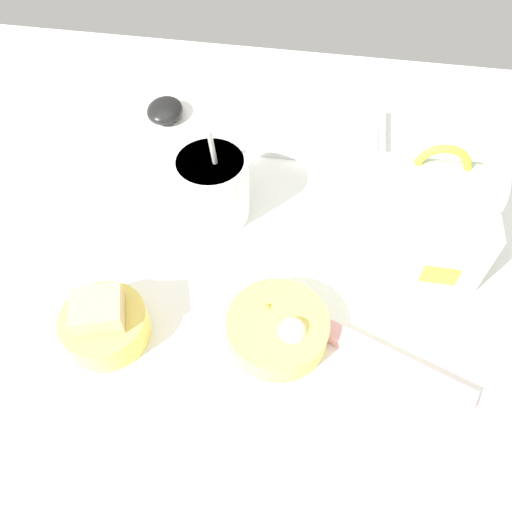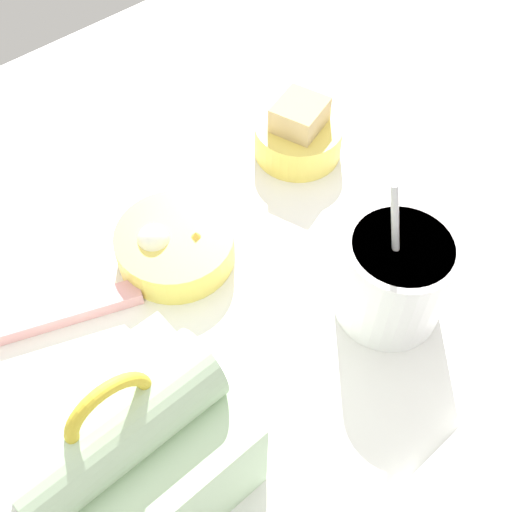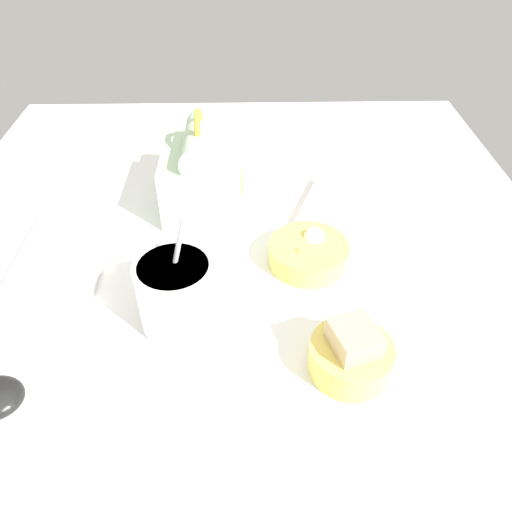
{
  "view_description": "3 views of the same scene",
  "coord_description": "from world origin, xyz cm",
  "px_view_note": "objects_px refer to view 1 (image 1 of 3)",
  "views": [
    {
      "loc": [
        7.64,
        -41.35,
        59.43
      ],
      "look_at": [
        1.34,
        -2.68,
        7.0
      ],
      "focal_mm": 35.0,
      "sensor_mm": 36.0,
      "label": 1
    },
    {
      "loc": [
        26.93,
        26.48,
        58.63
      ],
      "look_at": [
        1.34,
        -2.68,
        7.0
      ],
      "focal_mm": 45.0,
      "sensor_mm": 36.0,
      "label": 2
    },
    {
      "loc": [
        -56.1,
        -1.43,
        55.2
      ],
      "look_at": [
        1.34,
        -2.68,
        7.0
      ],
      "focal_mm": 35.0,
      "sensor_mm": 36.0,
      "label": 3
    }
  ],
  "objects_px": {
    "bento_bowl_sandwich": "(104,323)",
    "chopstick_case": "(396,364)",
    "bento_bowl_snacks": "(277,328)",
    "computer_mouse": "(165,110)",
    "lunch_bag": "(423,214)",
    "soup_cup": "(212,187)",
    "keyboard": "(292,128)"
  },
  "relations": [
    {
      "from": "bento_bowl_sandwich",
      "to": "chopstick_case",
      "type": "relative_size",
      "value": 0.57
    },
    {
      "from": "bento_bowl_snacks",
      "to": "computer_mouse",
      "type": "relative_size",
      "value": 1.72
    },
    {
      "from": "lunch_bag",
      "to": "bento_bowl_snacks",
      "type": "relative_size",
      "value": 1.46
    },
    {
      "from": "soup_cup",
      "to": "lunch_bag",
      "type": "bearing_deg",
      "value": -3.57
    },
    {
      "from": "bento_bowl_snacks",
      "to": "chopstick_case",
      "type": "bearing_deg",
      "value": -7.37
    },
    {
      "from": "keyboard",
      "to": "lunch_bag",
      "type": "relative_size",
      "value": 1.7
    },
    {
      "from": "lunch_bag",
      "to": "soup_cup",
      "type": "height_order",
      "value": "lunch_bag"
    },
    {
      "from": "keyboard",
      "to": "computer_mouse",
      "type": "distance_m",
      "value": 0.23
    },
    {
      "from": "keyboard",
      "to": "soup_cup",
      "type": "height_order",
      "value": "soup_cup"
    },
    {
      "from": "keyboard",
      "to": "bento_bowl_sandwich",
      "type": "xyz_separation_m",
      "value": [
        -0.18,
        -0.43,
        0.02
      ]
    },
    {
      "from": "keyboard",
      "to": "bento_bowl_sandwich",
      "type": "relative_size",
      "value": 2.97
    },
    {
      "from": "soup_cup",
      "to": "bento_bowl_sandwich",
      "type": "height_order",
      "value": "soup_cup"
    },
    {
      "from": "keyboard",
      "to": "soup_cup",
      "type": "bearing_deg",
      "value": -114.98
    },
    {
      "from": "lunch_bag",
      "to": "bento_bowl_sandwich",
      "type": "distance_m",
      "value": 0.44
    },
    {
      "from": "lunch_bag",
      "to": "computer_mouse",
      "type": "xyz_separation_m",
      "value": [
        -0.43,
        0.23,
        -0.05
      ]
    },
    {
      "from": "lunch_bag",
      "to": "bento_bowl_snacks",
      "type": "height_order",
      "value": "lunch_bag"
    },
    {
      "from": "bento_bowl_snacks",
      "to": "chopstick_case",
      "type": "height_order",
      "value": "bento_bowl_snacks"
    },
    {
      "from": "soup_cup",
      "to": "chopstick_case",
      "type": "relative_size",
      "value": 0.93
    },
    {
      "from": "lunch_bag",
      "to": "bento_bowl_sandwich",
      "type": "height_order",
      "value": "lunch_bag"
    },
    {
      "from": "lunch_bag",
      "to": "soup_cup",
      "type": "bearing_deg",
      "value": 176.43
    },
    {
      "from": "lunch_bag",
      "to": "bento_bowl_snacks",
      "type": "bearing_deg",
      "value": -134.2
    },
    {
      "from": "lunch_bag",
      "to": "computer_mouse",
      "type": "relative_size",
      "value": 2.52
    },
    {
      "from": "bento_bowl_snacks",
      "to": "soup_cup",
      "type": "bearing_deg",
      "value": 122.19
    },
    {
      "from": "soup_cup",
      "to": "chopstick_case",
      "type": "height_order",
      "value": "soup_cup"
    },
    {
      "from": "lunch_bag",
      "to": "computer_mouse",
      "type": "distance_m",
      "value": 0.49
    },
    {
      "from": "keyboard",
      "to": "chopstick_case",
      "type": "height_order",
      "value": "keyboard"
    },
    {
      "from": "bento_bowl_sandwich",
      "to": "bento_bowl_snacks",
      "type": "bearing_deg",
      "value": 8.59
    },
    {
      "from": "chopstick_case",
      "to": "lunch_bag",
      "type": "bearing_deg",
      "value": 83.14
    },
    {
      "from": "computer_mouse",
      "to": "chopstick_case",
      "type": "bearing_deg",
      "value": -46.25
    },
    {
      "from": "computer_mouse",
      "to": "bento_bowl_sandwich",
      "type": "bearing_deg",
      "value": -84.02
    },
    {
      "from": "lunch_bag",
      "to": "soup_cup",
      "type": "distance_m",
      "value": 0.3
    },
    {
      "from": "bento_bowl_sandwich",
      "to": "computer_mouse",
      "type": "distance_m",
      "value": 0.44
    }
  ]
}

